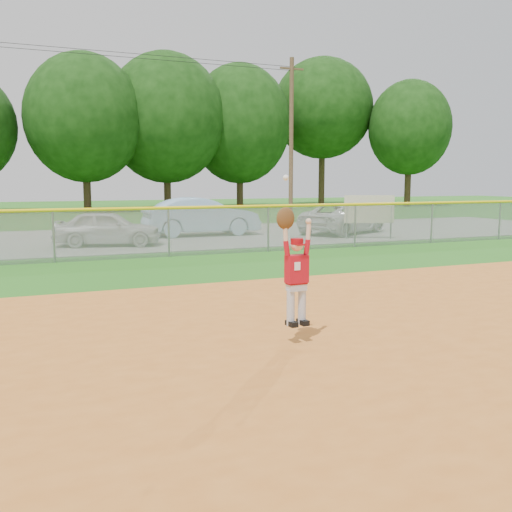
{
  "coord_description": "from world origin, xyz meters",
  "views": [
    {
      "loc": [
        -4.19,
        -7.09,
        2.35
      ],
      "look_at": [
        -0.62,
        1.52,
        1.1
      ],
      "focal_mm": 40.0,
      "sensor_mm": 36.0,
      "label": 1
    }
  ],
  "objects_px": {
    "sponsor_sign": "(369,210)",
    "ballplayer": "(295,267)",
    "car_white_b": "(344,218)",
    "car_white_a": "(108,228)",
    "car_blue": "(201,217)"
  },
  "relations": [
    {
      "from": "car_white_a",
      "to": "ballplayer",
      "type": "relative_size",
      "value": 1.74
    },
    {
      "from": "ballplayer",
      "to": "car_white_b",
      "type": "bearing_deg",
      "value": 56.48
    },
    {
      "from": "car_white_b",
      "to": "sponsor_sign",
      "type": "distance_m",
      "value": 2.5
    },
    {
      "from": "sponsor_sign",
      "to": "ballplayer",
      "type": "distance_m",
      "value": 15.12
    },
    {
      "from": "car_blue",
      "to": "car_white_b",
      "type": "bearing_deg",
      "value": -103.37
    },
    {
      "from": "ballplayer",
      "to": "sponsor_sign",
      "type": "bearing_deg",
      "value": 52.44
    },
    {
      "from": "car_white_b",
      "to": "sponsor_sign",
      "type": "bearing_deg",
      "value": 143.32
    },
    {
      "from": "car_blue",
      "to": "ballplayer",
      "type": "relative_size",
      "value": 2.26
    },
    {
      "from": "car_white_a",
      "to": "car_blue",
      "type": "xyz_separation_m",
      "value": [
        4.2,
        2.39,
        0.16
      ]
    },
    {
      "from": "sponsor_sign",
      "to": "car_white_a",
      "type": "bearing_deg",
      "value": 171.46
    },
    {
      "from": "car_white_a",
      "to": "sponsor_sign",
      "type": "bearing_deg",
      "value": -82.55
    },
    {
      "from": "car_white_a",
      "to": "sponsor_sign",
      "type": "distance_m",
      "value": 10.04
    },
    {
      "from": "car_white_b",
      "to": "sponsor_sign",
      "type": "height_order",
      "value": "sponsor_sign"
    },
    {
      "from": "car_white_a",
      "to": "car_white_b",
      "type": "relative_size",
      "value": 0.79
    },
    {
      "from": "car_blue",
      "to": "ballplayer",
      "type": "distance_m",
      "value": 16.26
    }
  ]
}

